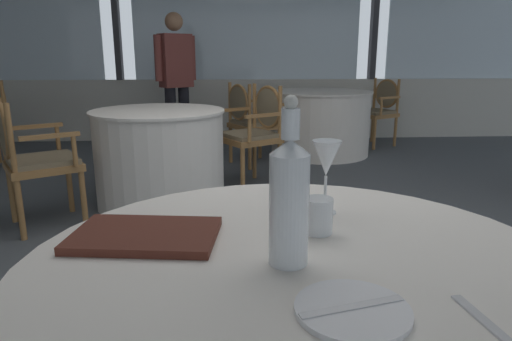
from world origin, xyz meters
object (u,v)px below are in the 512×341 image
(menu_book, at_px, (145,235))
(dining_chair_2_0, at_px, (256,127))
(diner_person_0, at_px, (176,76))
(water_tumbler, at_px, (318,216))
(dining_chair_1_0, at_px, (249,117))
(wine_glass, at_px, (326,160))
(water_bottle, at_px, (289,199))
(dining_chair_1_1, at_px, (379,107))
(side_plate, at_px, (352,310))
(dining_chair_2_1, at_px, (29,153))

(menu_book, height_order, dining_chair_2_0, dining_chair_2_0)
(menu_book, height_order, diner_person_0, diner_person_0)
(water_tumbler, xyz_separation_m, menu_book, (-0.41, -0.01, -0.03))
(dining_chair_1_0, distance_m, dining_chair_2_0, 0.81)
(dining_chair_2_0, bearing_deg, diner_person_0, -89.96)
(wine_glass, distance_m, menu_book, 0.50)
(water_bottle, distance_m, water_tumbler, 0.21)
(water_bottle, relative_size, water_tumbler, 3.98)
(wine_glass, height_order, dining_chair_1_1, wine_glass)
(water_bottle, distance_m, diner_person_0, 4.71)
(side_plate, bearing_deg, water_bottle, 113.26)
(menu_book, bearing_deg, dining_chair_1_0, 90.81)
(dining_chair_1_0, distance_m, dining_chair_1_1, 2.06)
(menu_book, bearing_deg, water_tumbler, 9.02)
(side_plate, distance_m, wine_glass, 0.52)
(side_plate, height_order, dining_chair_1_0, dining_chair_1_0)
(wine_glass, height_order, diner_person_0, diner_person_0)
(water_bottle, bearing_deg, dining_chair_2_1, 123.39)
(side_plate, relative_size, dining_chair_1_0, 0.22)
(water_tumbler, relative_size, menu_book, 0.26)
(menu_book, bearing_deg, water_bottle, -17.36)
(wine_glass, height_order, dining_chair_2_0, wine_glass)
(wine_glass, distance_m, water_tumbler, 0.18)
(water_bottle, xyz_separation_m, dining_chair_2_0, (0.14, 3.24, -0.36))
(water_bottle, relative_size, menu_book, 1.04)
(water_bottle, xyz_separation_m, dining_chair_1_0, (0.11, 4.05, -0.38))
(side_plate, relative_size, dining_chair_1_1, 0.22)
(menu_book, distance_m, dining_chair_2_0, 3.13)
(side_plate, xyz_separation_m, water_tumbler, (0.01, 0.35, 0.04))
(menu_book, xyz_separation_m, dining_chair_1_1, (2.21, 4.93, -0.26))
(dining_chair_1_0, height_order, dining_chair_2_0, dining_chair_2_0)
(water_bottle, bearing_deg, diner_person_0, 98.88)
(side_plate, bearing_deg, dining_chair_2_1, 122.66)
(dining_chair_1_0, distance_m, diner_person_0, 1.12)
(water_bottle, distance_m, dining_chair_1_0, 4.07)
(side_plate, relative_size, water_tumbler, 2.25)
(dining_chair_1_0, xyz_separation_m, diner_person_0, (-0.84, 0.61, 0.42))
(dining_chair_2_0, bearing_deg, dining_chair_1_1, -164.98)
(menu_book, distance_m, dining_chair_1_1, 5.41)
(menu_book, relative_size, dining_chair_1_0, 0.37)
(water_bottle, distance_m, menu_book, 0.37)
(menu_book, xyz_separation_m, dining_chair_1_0, (0.43, 3.90, -0.25))
(dining_chair_1_1, bearing_deg, water_bottle, 39.62)
(water_tumbler, relative_size, dining_chair_2_0, 0.09)
(water_bottle, height_order, water_tumbler, water_bottle)
(water_bottle, xyz_separation_m, dining_chair_2_1, (-1.48, 2.25, -0.37))
(water_bottle, bearing_deg, side_plate, -66.74)
(diner_person_0, bearing_deg, water_bottle, -25.82)
(diner_person_0, bearing_deg, dining_chair_2_1, -52.16)
(dining_chair_2_0, height_order, diner_person_0, diner_person_0)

